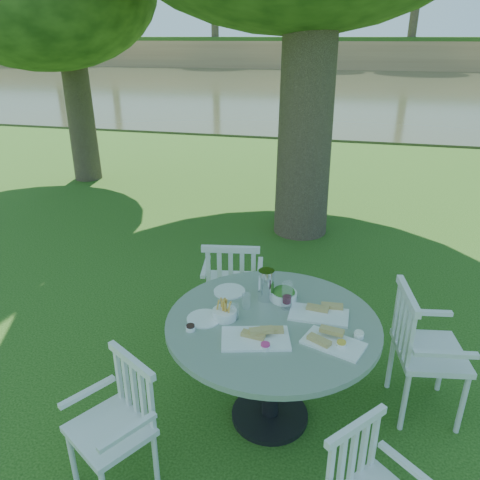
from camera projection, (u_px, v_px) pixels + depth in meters
The scene contains 7 objects.
ground at pixel (235, 329), 4.48m from camera, with size 140.00×140.00×0.00m, color #173D0C.
table at pixel (272, 340), 3.18m from camera, with size 1.43×1.43×0.84m.
chair_ne at pixel (417, 343), 3.31m from camera, with size 0.54×0.57×0.99m.
chair_nw at pixel (232, 283), 4.15m from camera, with size 0.56×0.54×0.97m.
chair_sw at pixel (121, 415), 2.78m from camera, with size 0.59×0.58×0.87m.
tableware at pixel (269, 308), 3.18m from camera, with size 1.18×0.83×0.23m.
river at pixel (341, 89), 24.95m from camera, with size 100.00×28.00×0.12m, color #343821.
Camera 1 is at (0.94, -3.64, 2.58)m, focal length 35.00 mm.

